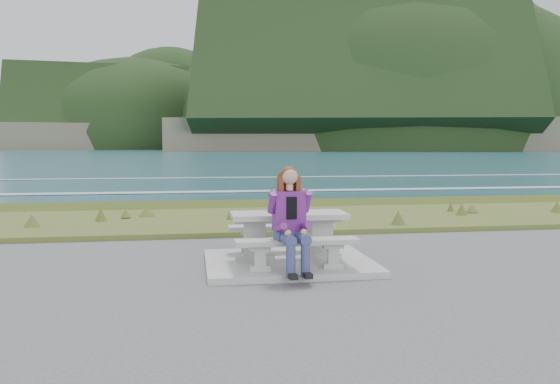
{
  "coord_description": "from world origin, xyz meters",
  "views": [
    {
      "loc": [
        -1.46,
        -8.36,
        1.92
      ],
      "look_at": [
        0.05,
        1.2,
        1.07
      ],
      "focal_mm": 35.0,
      "sensor_mm": 36.0,
      "label": 1
    }
  ],
  "objects_px": {
    "bench_landward": "(297,246)",
    "seated_woman": "(292,234)",
    "picnic_table": "(289,223)",
    "bench_seaward": "(282,231)"
  },
  "relations": [
    {
      "from": "bench_landward",
      "to": "seated_woman",
      "type": "height_order",
      "value": "seated_woman"
    },
    {
      "from": "seated_woman",
      "to": "picnic_table",
      "type": "bearing_deg",
      "value": 76.77
    },
    {
      "from": "picnic_table",
      "to": "bench_landward",
      "type": "bearing_deg",
      "value": -90.0
    },
    {
      "from": "picnic_table",
      "to": "bench_seaward",
      "type": "xyz_separation_m",
      "value": [
        0.0,
        0.7,
        -0.23
      ]
    },
    {
      "from": "picnic_table",
      "to": "bench_landward",
      "type": "distance_m",
      "value": 0.74
    },
    {
      "from": "bench_landward",
      "to": "seated_woman",
      "type": "relative_size",
      "value": 1.19
    },
    {
      "from": "picnic_table",
      "to": "seated_woman",
      "type": "xyz_separation_m",
      "value": [
        -0.1,
        -0.84,
        -0.03
      ]
    },
    {
      "from": "seated_woman",
      "to": "bench_seaward",
      "type": "bearing_deg",
      "value": 79.75
    },
    {
      "from": "bench_landward",
      "to": "bench_seaward",
      "type": "bearing_deg",
      "value": 90.0
    },
    {
      "from": "bench_landward",
      "to": "bench_seaward",
      "type": "xyz_separation_m",
      "value": [
        0.0,
        1.4,
        0.0
      ]
    }
  ]
}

